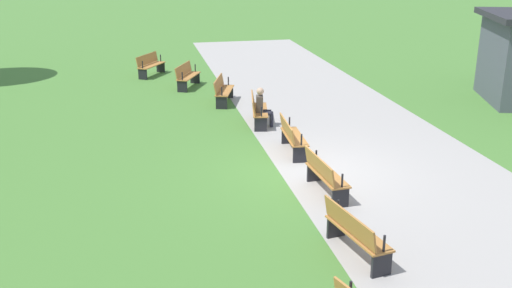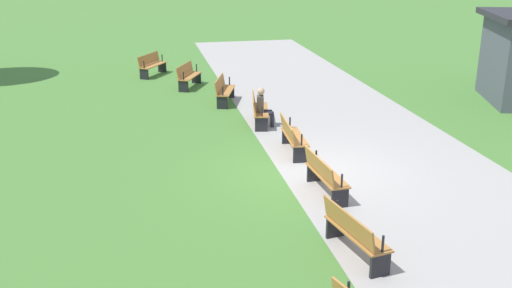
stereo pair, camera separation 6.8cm
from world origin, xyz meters
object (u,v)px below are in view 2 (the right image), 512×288
bench_2 (224,90)px  bench_6 (354,233)px  bench_4 (292,136)px  bench_1 (188,75)px  bench_3 (258,109)px  bench_0 (152,64)px  bench_5 (324,174)px  person_seated (263,106)px

bench_2 → bench_6: 10.81m
bench_4 → bench_1: bearing=-162.4°
bench_2 → bench_3: 2.73m
bench_3 → bench_6: 8.15m
bench_3 → bench_0: bearing=-148.3°
bench_2 → bench_5: same height
bench_1 → bench_2: size_ratio=0.99×
bench_0 → bench_3: size_ratio=0.97×
bench_3 → person_seated: bearing=31.7°
bench_1 → bench_5: size_ratio=1.01×
bench_2 → bench_6: same height
bench_2 → bench_4: size_ratio=1.02×
bench_5 → person_seated: (-5.19, -0.24, 0.17)m
bench_0 → bench_1: 2.73m
bench_0 → person_seated: 8.41m
bench_5 → bench_6: same height
person_seated → bench_4: bearing=16.1°
bench_5 → bench_6: size_ratio=0.98×
bench_2 → bench_4: (5.35, 1.00, 0.00)m
bench_1 → bench_6: same height
bench_1 → bench_0: bearing=-127.1°
bench_5 → person_seated: person_seated is taller
bench_0 → bench_4: size_ratio=0.99×
bench_0 → bench_1: bearing=60.0°
bench_3 → bench_4: size_ratio=1.02×
bench_6 → person_seated: person_seated is taller
bench_2 → bench_6: size_ratio=1.00×
bench_1 → person_seated: 5.71m
bench_4 → bench_6: bearing=0.0°
bench_6 → bench_5: bearing=162.4°
bench_6 → person_seated: 7.90m
bench_3 → bench_4: (2.71, 0.33, 0.00)m
bench_0 → person_seated: (7.84, 3.03, 0.17)m
bench_2 → bench_1: bearing=-141.2°
bench_2 → bench_3: bearing=31.8°
bench_5 → person_seated: bearing=179.1°
bench_4 → person_seated: 2.47m
bench_1 → person_seated: person_seated is taller
bench_0 → bench_3: bearing=53.0°
bench_2 → bench_4: 5.45m
bench_2 → bench_0: bearing=-137.7°
bench_5 → person_seated: 5.19m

